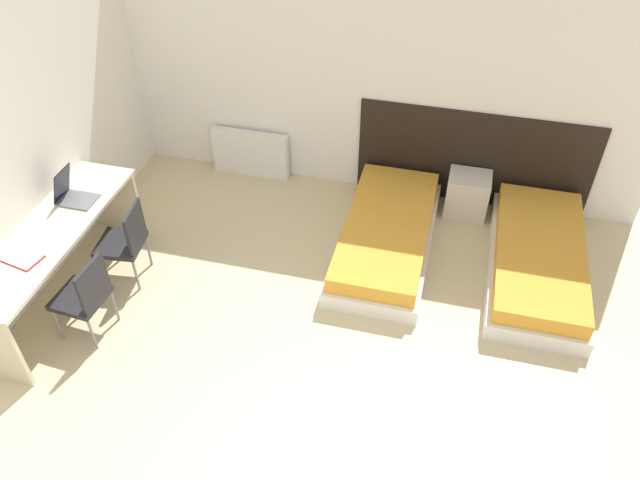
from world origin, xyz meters
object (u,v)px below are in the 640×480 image
(bed_near_door, at_px, (538,260))
(nightstand, at_px, (467,194))
(chair_near_notebook, at_px, (85,294))
(laptop, at_px, (72,194))
(bed_near_window, at_px, (386,235))
(chair_near_laptop, at_px, (125,240))

(bed_near_door, relative_size, nightstand, 4.16)
(chair_near_notebook, relative_size, laptop, 2.50)
(bed_near_door, height_order, chair_near_notebook, chair_near_notebook)
(bed_near_window, xyz_separation_m, nightstand, (0.74, 0.80, 0.07))
(bed_near_door, height_order, chair_near_laptop, chair_near_laptop)
(bed_near_window, bearing_deg, laptop, -161.70)
(nightstand, bearing_deg, chair_near_notebook, -140.30)
(bed_near_window, distance_m, chair_near_notebook, 2.90)
(bed_near_window, height_order, laptop, laptop)
(nightstand, bearing_deg, laptop, -153.97)
(bed_near_door, bearing_deg, nightstand, 132.70)
(bed_near_window, relative_size, laptop, 5.92)
(nightstand, xyz_separation_m, chair_near_laptop, (-3.05, -1.81, 0.23))
(nightstand, distance_m, laptop, 3.99)
(chair_near_laptop, xyz_separation_m, chair_near_notebook, (0.00, -0.73, 0.00))
(nightstand, height_order, chair_near_laptop, chair_near_laptop)
(bed_near_door, distance_m, chair_near_laptop, 3.94)
(chair_near_notebook, xyz_separation_m, laptop, (-0.49, 0.80, 0.38))
(chair_near_laptop, xyz_separation_m, laptop, (-0.49, 0.08, 0.38))
(chair_near_laptop, relative_size, chair_near_notebook, 1.00)
(bed_near_door, bearing_deg, bed_near_window, 180.00)
(chair_near_laptop, distance_m, laptop, 0.62)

